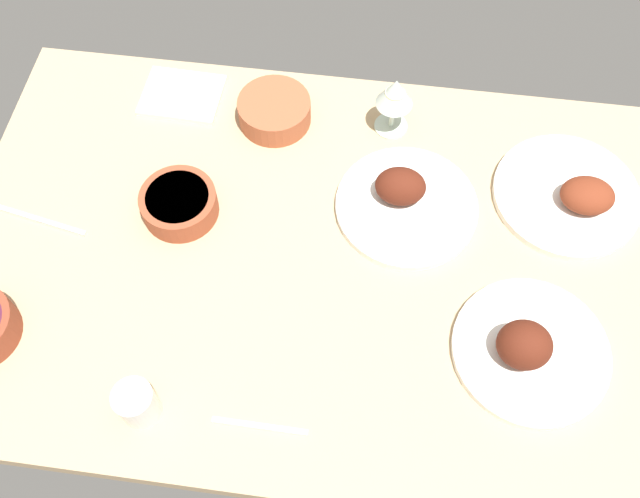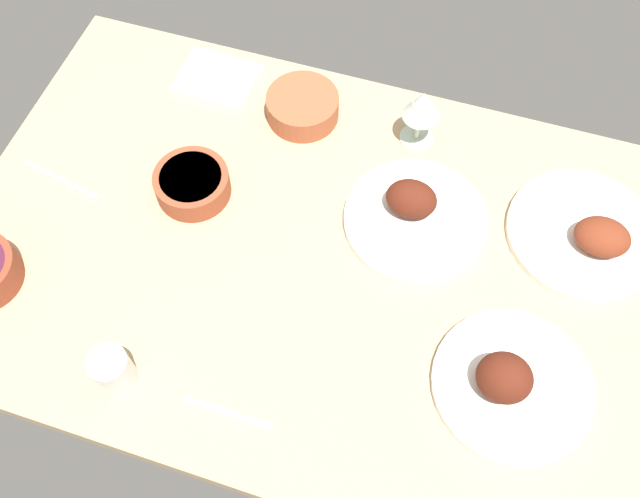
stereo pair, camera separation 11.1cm
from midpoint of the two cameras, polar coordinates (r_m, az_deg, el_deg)
dining_table at (r=133.35cm, az=-2.38°, el=-1.02°), size 140.00×90.00×4.00cm
plate_near_viewer at (r=135.70cm, az=4.67°, el=3.84°), size 27.98×27.98×8.48cm
plate_far_side at (r=143.22cm, az=18.00°, el=4.08°), size 29.04×29.04×7.33cm
plate_center_main at (r=124.70cm, az=14.36°, el=-8.18°), size 27.70×27.70×9.54cm
bowl_potatoes at (r=137.85cm, az=-13.83°, el=3.51°), size 14.87×14.87×5.34cm
bowl_cream at (r=148.34cm, az=-5.97°, el=11.16°), size 15.31×15.31×5.54cm
wine_glass at (r=141.37cm, az=3.92°, el=12.40°), size 7.60×7.60×14.00cm
water_tumbler at (r=121.44cm, az=-17.46°, el=-12.27°), size 6.74×6.74×8.22cm
folded_napkin at (r=157.52cm, az=-13.33°, el=12.09°), size 17.30×13.99×1.20cm
fork_loose at (r=147.58cm, az=-23.91°, el=2.12°), size 18.72×4.51×0.80cm
spoon_loose at (r=119.98cm, az=-7.72°, el=-14.49°), size 16.27×1.05×0.80cm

